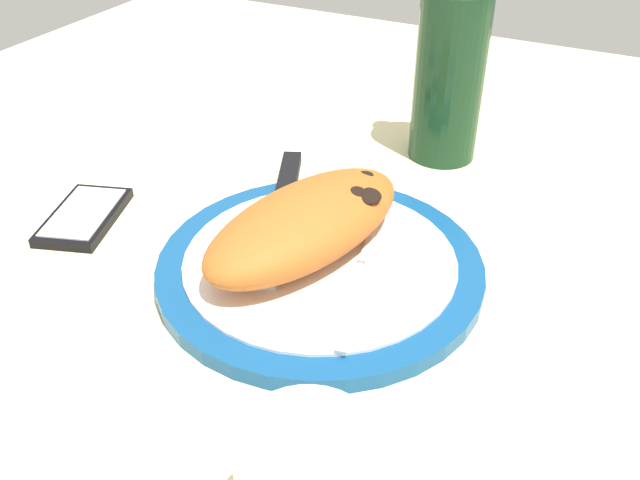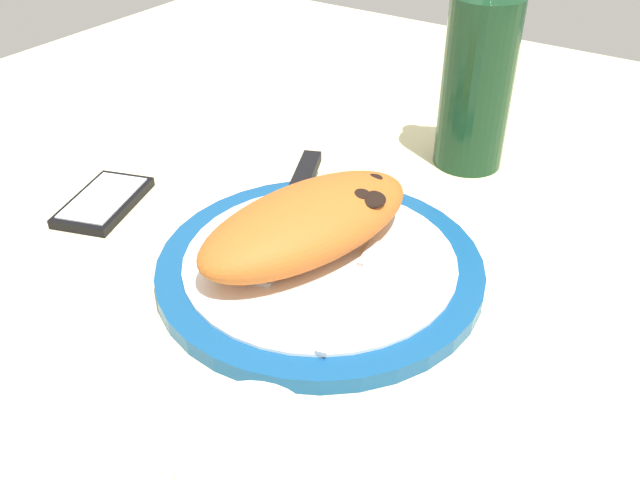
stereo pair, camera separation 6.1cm
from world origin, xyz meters
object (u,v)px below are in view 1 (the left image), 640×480
object	(u,v)px
smartphone	(84,216)
wine_bottle	(451,64)
fork	(365,279)
calzone	(306,223)
knife	(285,194)
plate	(320,266)

from	to	relation	value
smartphone	wine_bottle	size ratio (longest dim) A/B	0.43
fork	smartphone	xyz separation A→B (cm)	(-1.58, 30.95, -1.47)
wine_bottle	calzone	bearing A→B (deg)	171.28
calzone	knife	size ratio (longest dim) A/B	1.10
calzone	knife	xyz separation A→B (cm)	(7.30, 6.29, -2.43)
plate	wine_bottle	xyz separation A→B (cm)	(27.98, -2.49, 10.55)
fork	knife	size ratio (longest dim) A/B	0.70
calzone	wine_bottle	size ratio (longest dim) A/B	0.85
smartphone	wine_bottle	distance (cm)	43.31
fork	smartphone	bearing A→B (deg)	92.91
fork	wine_bottle	world-z (taller)	wine_bottle
fork	knife	xyz separation A→B (cm)	(9.17, 13.00, 0.29)
fork	smartphone	world-z (taller)	fork
knife	wine_bottle	size ratio (longest dim) A/B	0.77
calzone	fork	distance (cm)	7.48
knife	smartphone	distance (cm)	20.99
smartphone	wine_bottle	bearing A→B (deg)	-42.70
plate	knife	size ratio (longest dim) A/B	1.34
fork	knife	bearing A→B (deg)	54.81
knife	fork	bearing A→B (deg)	-125.19
calzone	wine_bottle	world-z (taller)	wine_bottle
knife	wine_bottle	world-z (taller)	wine_bottle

